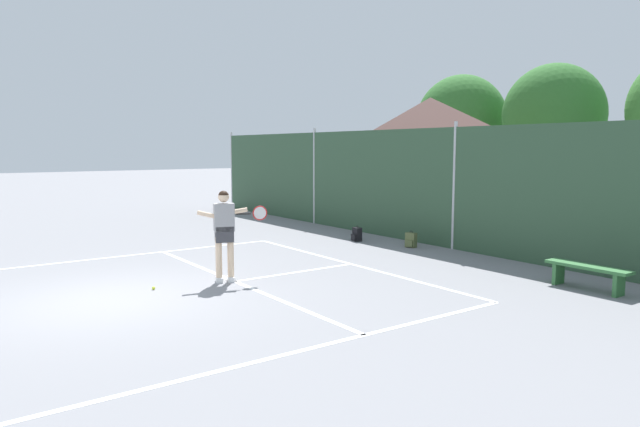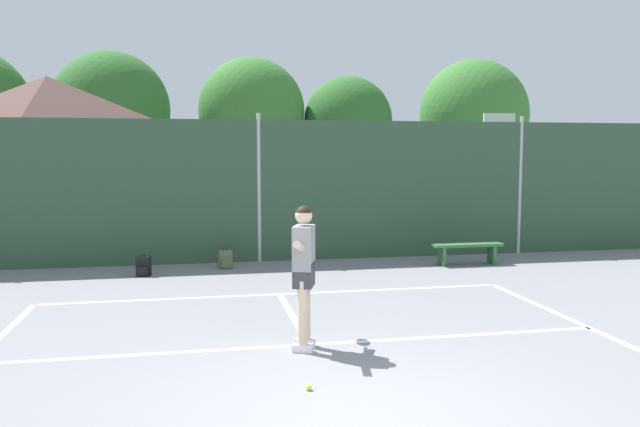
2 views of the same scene
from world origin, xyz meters
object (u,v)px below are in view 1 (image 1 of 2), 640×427
tennis_ball (153,288)px  backpack_olive (411,240)px  backpack_black (357,235)px  courtside_bench (588,271)px  tennis_player (225,228)px

tennis_ball → backpack_olive: backpack_olive is taller
tennis_ball → backpack_black: backpack_black is taller
backpack_olive → backpack_black: bearing=-162.4°
tennis_ball → courtside_bench: (4.83, 6.75, 0.33)m
tennis_player → backpack_black: size_ratio=4.01×
tennis_player → tennis_ball: bearing=-97.8°
backpack_black → tennis_player: bearing=-66.0°
backpack_olive → courtside_bench: (5.36, -0.60, 0.17)m
courtside_bench → tennis_ball: bearing=-125.6°
tennis_ball → backpack_olive: size_ratio=0.14×
tennis_ball → courtside_bench: size_ratio=0.04×
courtside_bench → backpack_olive: bearing=173.6°
courtside_bench → tennis_player: bearing=-131.0°
courtside_bench → backpack_black: bearing=179.5°
backpack_black → backpack_olive: 1.76m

